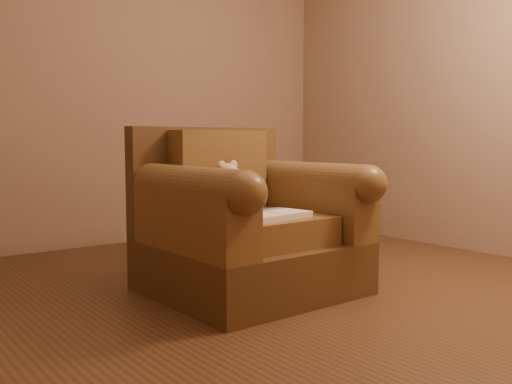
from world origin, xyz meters
TOP-DOWN VIEW (x-y plane):
  - floor at (0.00, 0.00)m, footprint 4.00×4.00m
  - armchair at (-0.06, 0.18)m, footprint 1.06×1.01m
  - teddy_bear at (-0.10, 0.26)m, footprint 0.22×0.25m
  - guidebook at (-0.09, -0.09)m, footprint 0.44×0.30m
  - side_table at (0.61, 0.26)m, footprint 0.43×0.43m

SIDE VIEW (x-z plane):
  - floor at x=0.00m, z-range 0.00..0.00m
  - side_table at x=0.61m, z-range 0.02..0.63m
  - armchair at x=-0.06m, z-range -0.11..0.82m
  - guidebook at x=-0.09m, z-range 0.44..0.48m
  - teddy_bear at x=-0.10m, z-range 0.41..0.71m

